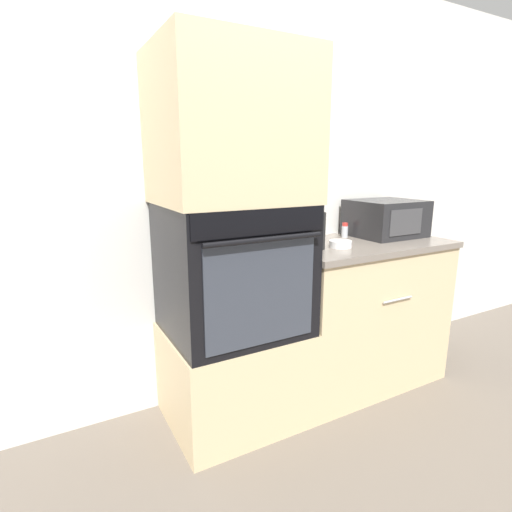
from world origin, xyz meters
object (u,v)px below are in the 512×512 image
knife_block (311,230)px  condiment_jar_mid (345,230)px  wall_oven (233,269)px  bowl (340,244)px  condiment_jar_near (291,239)px  microwave (385,218)px

knife_block → condiment_jar_mid: bearing=24.2°
condiment_jar_mid → knife_block: bearing=-155.8°
wall_oven → condiment_jar_mid: wall_oven is taller
bowl → condiment_jar_near: size_ratio=1.81×
microwave → condiment_jar_near: bearing=177.3°
microwave → bowl: size_ratio=3.43×
microwave → bowl: bearing=-163.5°
condiment_jar_near → condiment_jar_mid: 0.45m
condiment_jar_near → condiment_jar_mid: condiment_jar_mid is taller
knife_block → condiment_jar_near: 0.16m
wall_oven → microwave: wall_oven is taller
knife_block → condiment_jar_near: size_ratio=3.59×
microwave → condiment_jar_mid: microwave is taller
bowl → condiment_jar_mid: size_ratio=1.36×
bowl → knife_block: bearing=163.6°
wall_oven → knife_block: bearing=-2.5°
wall_oven → condiment_jar_mid: bearing=10.5°
condiment_jar_near → condiment_jar_mid: bearing=6.7°
knife_block → condiment_jar_near: knife_block is taller
microwave → knife_block: knife_block is taller
microwave → condiment_jar_mid: bearing=161.9°
knife_block → bowl: 0.20m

